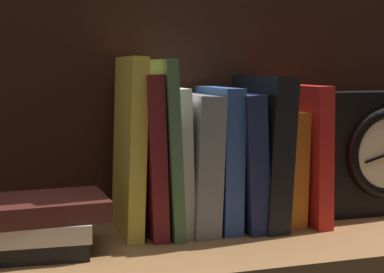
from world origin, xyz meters
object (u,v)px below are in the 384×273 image
Objects in this scene: book_yellow_seinlanguage at (129,146)px; book_red_requiem at (300,152)px; book_blue_modern at (218,157)px; book_stack_side at (35,224)px; book_navy_bierce at (238,159)px; book_maroon_dawkins at (147,154)px; book_gray_chess at (195,161)px; book_black_skeptic at (260,150)px; book_orange_pandolfini at (281,166)px; framed_clock at (377,152)px; book_green_romantic at (162,146)px; book_white_catcher at (175,159)px.

book_red_requiem is at bearing 0.00° from book_yellow_seinlanguage.
book_blue_modern is 1.18× the size of book_stack_side.
book_yellow_seinlanguage is 1.27× the size of book_navy_bierce.
book_maroon_dawkins is 7.43cm from book_gray_chess.
book_blue_modern is at bearing 180.00° from book_black_skeptic.
book_navy_bierce is at bearing 11.09° from book_stack_side.
book_orange_pandolfini is at bearing 0.00° from book_yellow_seinlanguage.
book_orange_pandolfini is 38.03cm from book_stack_side.
book_yellow_seinlanguage is 40.69cm from framed_clock.
book_green_romantic is 8.87cm from book_blue_modern.
book_maroon_dawkins is 1.09× the size of book_white_catcher.
book_white_catcher is 1.05× the size of book_gray_chess.
book_stack_side is (-16.00, -5.89, -7.61)cm from book_maroon_dawkins.
book_red_requiem is 1.19× the size of book_stack_side.
book_blue_modern is 3.24cm from book_navy_bierce.
book_black_skeptic is at bearing 180.00° from book_orange_pandolfini.
book_gray_chess is 0.94× the size of book_red_requiem.
book_yellow_seinlanguage is 27.05cm from book_red_requiem.
book_navy_bierce is at bearing 180.00° from book_orange_pandolfini.
book_green_romantic is at bearing -180.00° from book_white_catcher.
book_gray_chess is 1.00× the size of book_navy_bierce.
book_gray_chess is at bearing -0.00° from book_maroon_dawkins.
book_gray_chess reaches higher than book_orange_pandolfini.
book_stack_side is at bearing -171.01° from book_orange_pandolfini.
book_green_romantic is 1.18× the size of book_red_requiem.
book_orange_pandolfini is 0.97× the size of book_stack_side.
book_orange_pandolfini is at bearing 178.00° from framed_clock.
book_orange_pandolfini is (21.26, 0.00, -2.80)cm from book_maroon_dawkins.
book_green_romantic is 5.65cm from book_gray_chess.
book_yellow_seinlanguage is 1.12× the size of book_black_skeptic.
book_green_romantic reaches higher than book_orange_pandolfini.
framed_clock is at bearing -1.09° from book_gray_chess.
book_maroon_dawkins is 18.68cm from book_stack_side.
book_stack_side is at bearing -174.39° from framed_clock.
book_maroon_dawkins is 24.40cm from book_red_requiem.
book_gray_chess is at bearing -0.00° from book_yellow_seinlanguage.
book_green_romantic reaches higher than book_stack_side.
book_white_catcher is at bearing 0.00° from book_green_romantic.
book_green_romantic is 1.25× the size of framed_clock.
book_gray_chess is 1.00× the size of framed_clock.
book_red_requiem is (10.31, 0.00, 0.57)cm from book_navy_bierce.
book_white_catcher is 20.17cm from book_red_requiem.
book_blue_modern is at bearing 0.00° from book_white_catcher.
book_gray_chess is at bearing -180.00° from book_black_skeptic.
book_yellow_seinlanguage is at bearing 180.00° from book_white_catcher.
book_gray_chess is 10.41cm from book_black_skeptic.
book_white_catcher is 9.86cm from book_navy_bierce.
book_green_romantic is at bearing 179.06° from framed_clock.
book_maroon_dawkins is at bearing 20.22° from book_stack_side.
book_blue_modern is at bearing 12.37° from book_stack_side.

